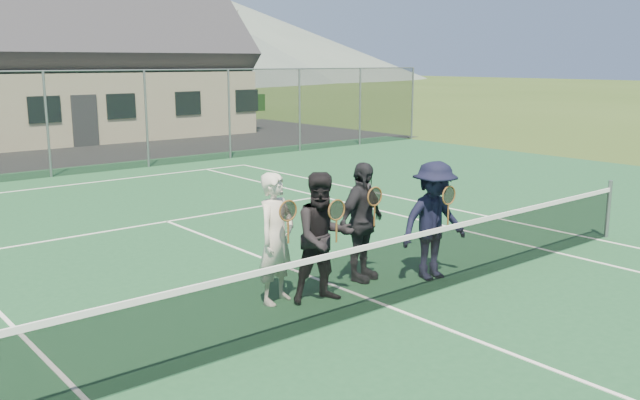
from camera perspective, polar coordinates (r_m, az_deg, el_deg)
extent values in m
cube|color=#1C4C2B|center=(9.29, 5.77, -9.00)|extent=(30.00, 30.00, 0.02)
cone|color=#56685D|center=(118.23, -8.61, 13.32)|extent=(90.00, 90.00, 14.00)
cube|color=white|center=(19.28, -20.18, 1.22)|extent=(10.97, 0.06, 0.01)
cube|color=white|center=(13.58, 22.31, -3.09)|extent=(0.06, 23.77, 0.01)
cube|color=white|center=(12.42, 19.30, -4.20)|extent=(0.06, 23.77, 0.01)
cube|color=white|center=(14.32, -12.74, -1.77)|extent=(8.23, 0.06, 0.01)
cube|color=white|center=(9.28, 5.78, -8.91)|extent=(0.06, 12.80, 0.01)
cylinder|color=slate|center=(13.74, 23.11, -0.74)|extent=(0.08, 0.08, 1.10)
cube|color=black|center=(9.13, 5.83, -6.24)|extent=(11.60, 0.02, 0.88)
cube|color=white|center=(9.01, 5.89, -3.51)|extent=(11.60, 0.03, 0.07)
cylinder|color=slate|center=(20.62, -21.99, 5.86)|extent=(0.07, 0.07, 3.00)
cylinder|color=slate|center=(21.71, -14.41, 6.59)|extent=(0.07, 0.07, 3.00)
cylinder|color=slate|center=(23.15, -7.65, 7.14)|extent=(0.07, 0.07, 3.00)
cylinder|color=slate|center=(24.86, -1.73, 7.54)|extent=(0.07, 0.07, 3.00)
cylinder|color=slate|center=(26.80, 3.39, 7.82)|extent=(0.07, 0.07, 3.00)
cylinder|color=slate|center=(28.93, 7.79, 8.02)|extent=(0.07, 0.07, 3.00)
cube|color=black|center=(20.62, -21.99, 5.86)|extent=(30.00, 0.03, 3.00)
cylinder|color=slate|center=(20.54, -22.31, 10.02)|extent=(30.00, 0.04, 0.04)
cube|color=beige|center=(31.82, -20.97, 7.50)|extent=(15.00, 8.00, 2.80)
pyramid|color=#2D2D33|center=(31.85, -21.54, 15.14)|extent=(15.60, 8.20, 4.10)
cube|color=#2D2D33|center=(27.90, -19.18, 6.32)|extent=(1.00, 0.06, 2.00)
cube|color=black|center=(27.38, -22.20, 7.07)|extent=(1.20, 0.06, 1.00)
cube|color=black|center=(28.43, -16.40, 7.59)|extent=(1.20, 0.06, 1.00)
cube|color=black|center=(29.74, -11.05, 8.01)|extent=(1.20, 0.06, 1.00)
cube|color=black|center=(31.28, -6.18, 8.32)|extent=(1.20, 0.06, 1.00)
cylinder|color=#372714|center=(43.14, -14.79, 9.47)|extent=(0.22, 0.22, 3.85)
cylinder|color=#342212|center=(45.99, -7.91, 9.85)|extent=(0.22, 0.22, 3.85)
imported|color=beige|center=(9.18, -3.70, -3.25)|extent=(0.76, 0.61, 1.80)
torus|color=brown|center=(8.87, -2.71, -0.91)|extent=(0.29, 0.02, 0.29)
cylinder|color=black|center=(8.87, -2.71, -0.91)|extent=(0.25, 0.00, 0.25)
cylinder|color=brown|center=(8.93, -2.70, -2.66)|extent=(0.03, 0.03, 0.32)
imported|color=black|center=(9.21, 0.29, -3.18)|extent=(1.04, 0.91, 1.80)
torus|color=brown|center=(8.91, 1.40, -0.85)|extent=(0.29, 0.02, 0.29)
cylinder|color=black|center=(8.91, 1.40, -0.85)|extent=(0.25, 0.00, 0.25)
cylinder|color=brown|center=(8.97, 1.39, -2.59)|extent=(0.03, 0.03, 0.32)
imported|color=black|center=(10.11, 3.52, -1.86)|extent=(1.13, 0.69, 1.80)
torus|color=brown|center=(9.82, 4.63, 0.30)|extent=(0.29, 0.02, 0.29)
cylinder|color=black|center=(9.82, 4.63, 0.30)|extent=(0.25, 0.00, 0.25)
cylinder|color=brown|center=(9.88, 4.60, -1.29)|extent=(0.03, 0.03, 0.32)
imported|color=black|center=(10.31, 9.55, -1.73)|extent=(1.25, 0.84, 1.80)
torus|color=brown|center=(10.05, 10.80, 0.39)|extent=(0.29, 0.02, 0.29)
cylinder|color=black|center=(10.05, 10.80, 0.39)|extent=(0.25, 0.00, 0.25)
cylinder|color=brown|center=(10.11, 10.74, -1.17)|extent=(0.03, 0.03, 0.32)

